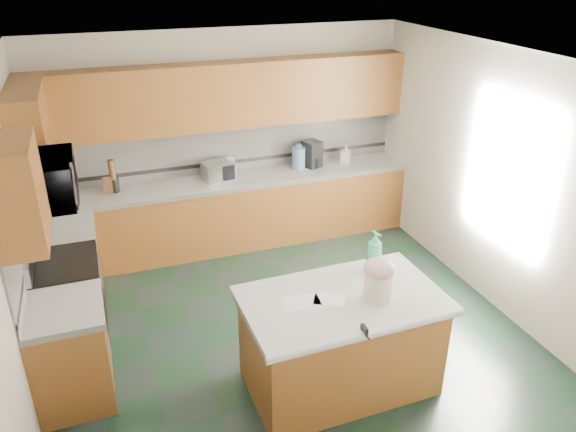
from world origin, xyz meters
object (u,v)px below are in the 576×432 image
island_base (340,345)px  coffee_maker (312,154)px  knife_block (108,185)px  soap_bottle_island (374,251)px  treat_jar (378,285)px  toaster_oven (219,171)px  island_top (343,300)px

island_base → coffee_maker: size_ratio=4.55×
coffee_maker → knife_block: bearing=159.3°
soap_bottle_island → coffee_maker: size_ratio=1.08×
coffee_maker → treat_jar: bearing=-123.4°
island_base → toaster_oven: bearing=95.7°
island_top → treat_jar: size_ratio=6.78×
soap_bottle_island → knife_block: (-2.12, 2.60, -0.09)m
treat_jar → soap_bottle_island: bearing=41.4°
island_base → treat_jar: treat_jar is taller
knife_block → toaster_oven: size_ratio=0.50×
coffee_maker → island_base: bearing=-128.5°
knife_block → coffee_maker: 2.58m
island_base → island_top: size_ratio=0.94×
treat_jar → knife_block: treat_jar is taller
island_top → soap_bottle_island: size_ratio=4.48×
toaster_oven → island_base: bearing=-93.1°
soap_bottle_island → treat_jar: bearing=-125.7°
soap_bottle_island → coffee_maker: 2.67m
knife_block → toaster_oven: toaster_oven is taller
island_top → treat_jar: (0.26, -0.11, 0.15)m
island_base → island_top: bearing=0.0°
toaster_oven → soap_bottle_island: bearing=-82.9°
island_base → treat_jar: bearing=-24.0°
island_base → treat_jar: 0.67m
knife_block → coffee_maker: size_ratio=0.56×
island_top → knife_block: size_ratio=8.60×
soap_bottle_island → toaster_oven: bearing=94.9°
treat_jar → island_base: bearing=132.2°
soap_bottle_island → toaster_oven: size_ratio=0.96×
island_base → coffee_maker: coffee_maker is taller
treat_jar → toaster_oven: (-0.61, 3.03, -0.01)m
treat_jar → coffee_maker: coffee_maker is taller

